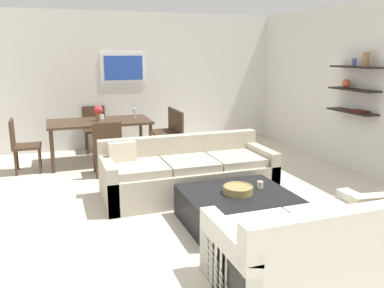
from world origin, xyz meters
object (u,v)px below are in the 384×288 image
(wine_glass_foot, at_px, (102,117))
(coffee_table, at_px, (237,208))
(sofa_beige, at_px, (187,174))
(centerpiece_vase, at_px, (98,112))
(decorative_bowl, at_px, (238,189))
(wine_glass_head, at_px, (96,111))
(dining_chair_right_near, at_px, (173,132))
(dining_chair_head, at_px, (95,126))
(wine_glass_right_far, at_px, (135,111))
(loveseat_white, at_px, (308,250))
(dining_chair_foot, at_px, (107,145))
(dining_chair_right_far, at_px, (167,128))
(dining_chair_left_near, at_px, (21,142))
(dining_table, at_px, (100,125))
(candle_jar, at_px, (260,185))

(wine_glass_foot, bearing_deg, coffee_table, -67.65)
(sofa_beige, xyz_separation_m, centerpiece_vase, (-0.93, 2.06, 0.62))
(decorative_bowl, relative_size, wine_glass_head, 2.15)
(dining_chair_right_near, xyz_separation_m, dining_chair_head, (-1.29, 1.09, 0.00))
(coffee_table, height_order, wine_glass_right_far, wine_glass_right_far)
(loveseat_white, distance_m, centerpiece_vase, 4.62)
(dining_chair_foot, xyz_separation_m, dining_chair_head, (-0.00, 1.76, 0.00))
(coffee_table, height_order, dining_chair_right_far, dining_chair_right_far)
(dining_chair_right_near, height_order, wine_glass_head, wine_glass_head)
(dining_chair_right_far, height_order, dining_chair_head, same)
(dining_chair_left_near, bearing_deg, coffee_table, -50.83)
(dining_table, height_order, dining_chair_head, dining_chair_head)
(dining_table, xyz_separation_m, dining_chair_head, (0.00, 0.88, -0.18))
(dining_chair_foot, height_order, dining_chair_head, same)
(dining_chair_right_far, bearing_deg, candle_jar, -86.96)
(sofa_beige, height_order, decorative_bowl, sofa_beige)
(dining_chair_right_far, height_order, dining_chair_right_near, same)
(sofa_beige, relative_size, loveseat_white, 1.46)
(candle_jar, height_order, dining_chair_right_far, dining_chair_right_far)
(coffee_table, bearing_deg, wine_glass_foot, 112.35)
(loveseat_white, bearing_deg, dining_chair_foot, 108.65)
(sofa_beige, bearing_deg, decorative_bowl, -78.95)
(loveseat_white, relative_size, wine_glass_foot, 9.23)
(wine_glass_right_far, relative_size, centerpiece_vase, 0.62)
(decorative_bowl, distance_m, wine_glass_foot, 3.06)
(sofa_beige, bearing_deg, centerpiece_vase, 114.34)
(wine_glass_foot, bearing_deg, wine_glass_head, 90.00)
(dining_chair_left_near, distance_m, wine_glass_right_far, 2.01)
(dining_chair_right_far, distance_m, dining_chair_foot, 1.69)
(wine_glass_right_far, bearing_deg, wine_glass_foot, -141.30)
(sofa_beige, bearing_deg, dining_table, 113.69)
(decorative_bowl, xyz_separation_m, dining_chair_right_near, (0.15, 3.01, 0.08))
(dining_chair_foot, bearing_deg, coffee_table, -63.71)
(dining_table, height_order, dining_chair_left_near, dining_chair_left_near)
(sofa_beige, bearing_deg, dining_chair_right_near, 79.03)
(wine_glass_foot, bearing_deg, centerpiece_vase, 91.91)
(wine_glass_head, xyz_separation_m, wine_glass_foot, (-0.00, -0.82, 0.01))
(candle_jar, xyz_separation_m, dining_chair_right_far, (-0.18, 3.35, 0.08))
(dining_table, height_order, dining_chair_right_far, dining_chair_right_far)
(loveseat_white, xyz_separation_m, coffee_table, (-0.06, 1.26, -0.10))
(dining_chair_head, bearing_deg, dining_chair_foot, -90.00)
(dining_chair_left_near, bearing_deg, wine_glass_head, 25.88)
(loveseat_white, height_order, decorative_bowl, loveseat_white)
(candle_jar, bearing_deg, decorative_bowl, -166.47)
(wine_glass_right_far, height_order, centerpiece_vase, centerpiece_vase)
(decorative_bowl, bearing_deg, loveseat_white, -86.90)
(dining_table, distance_m, dining_chair_left_near, 1.32)
(wine_glass_right_far, bearing_deg, dining_chair_right_near, -27.71)
(candle_jar, relative_size, wine_glass_head, 0.51)
(loveseat_white, bearing_deg, dining_chair_head, 102.75)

